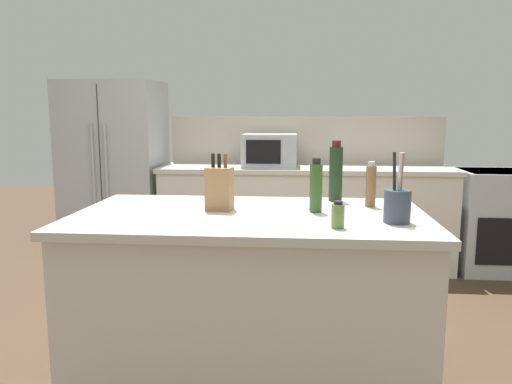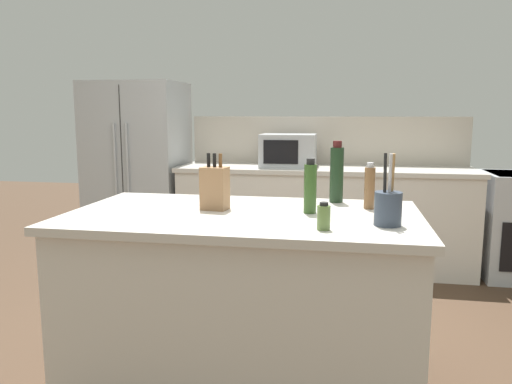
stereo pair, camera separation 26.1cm
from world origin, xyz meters
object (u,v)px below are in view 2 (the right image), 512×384
at_px(knife_block, 215,188).
at_px(wine_bottle, 337,174).
at_px(utensil_crock, 388,207).
at_px(olive_oil_bottle, 310,188).
at_px(refrigerator, 138,171).
at_px(microwave, 288,150).
at_px(pepper_grinder, 370,187).
at_px(spice_jar_oregano, 324,217).

height_order(knife_block, wine_bottle, wine_bottle).
relative_size(utensil_crock, olive_oil_bottle, 1.18).
height_order(refrigerator, wine_bottle, refrigerator).
xyz_separation_m(microwave, utensil_crock, (0.72, -2.37, -0.07)).
bearing_deg(olive_oil_bottle, refrigerator, 130.31).
relative_size(knife_block, olive_oil_bottle, 1.07).
bearing_deg(refrigerator, pepper_grinder, -43.21).
xyz_separation_m(utensil_crock, wine_bottle, (-0.24, 0.56, 0.08)).
height_order(refrigerator, knife_block, refrigerator).
height_order(pepper_grinder, spice_jar_oregano, pepper_grinder).
bearing_deg(olive_oil_bottle, pepper_grinder, 30.08).
distance_m(refrigerator, wine_bottle, 2.73).
xyz_separation_m(microwave, spice_jar_oregano, (0.45, -2.50, -0.10)).
bearing_deg(spice_jar_oregano, pepper_grinder, 68.05).
bearing_deg(olive_oil_bottle, spice_jar_oregano, -76.49).
bearing_deg(microwave, knife_block, -93.39).
relative_size(pepper_grinder, wine_bottle, 0.71).
xyz_separation_m(refrigerator, knife_block, (1.38, -2.19, 0.19)).
bearing_deg(wine_bottle, microwave, 104.93).
bearing_deg(spice_jar_oregano, knife_block, 148.15).
xyz_separation_m(olive_oil_bottle, wine_bottle, (0.12, 0.34, 0.03)).
xyz_separation_m(microwave, wine_bottle, (0.48, -1.81, 0.01)).
bearing_deg(knife_block, utensil_crock, -7.75).
relative_size(refrigerator, microwave, 3.46).
xyz_separation_m(pepper_grinder, wine_bottle, (-0.17, 0.17, 0.05)).
height_order(utensil_crock, spice_jar_oregano, utensil_crock).
bearing_deg(spice_jar_oregano, utensil_crock, 25.71).
distance_m(microwave, utensil_crock, 2.47).
bearing_deg(pepper_grinder, refrigerator, 136.79).
bearing_deg(utensil_crock, spice_jar_oregano, -154.29).
bearing_deg(olive_oil_bottle, knife_block, 179.38).
xyz_separation_m(spice_jar_oregano, wine_bottle, (0.04, 0.69, 0.11)).
xyz_separation_m(utensil_crock, spice_jar_oregano, (-0.27, -0.13, -0.03)).
bearing_deg(microwave, refrigerator, 178.04).
relative_size(refrigerator, utensil_crock, 5.40).
xyz_separation_m(microwave, knife_block, (-0.13, -2.14, -0.04)).
bearing_deg(olive_oil_bottle, utensil_crock, -31.30).
distance_m(refrigerator, pepper_grinder, 2.97).
distance_m(knife_block, pepper_grinder, 0.80).
height_order(microwave, knife_block, microwave).
xyz_separation_m(refrigerator, olive_oil_bottle, (1.87, -2.20, 0.20)).
relative_size(knife_block, spice_jar_oregano, 2.44).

